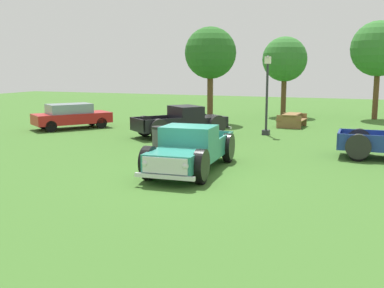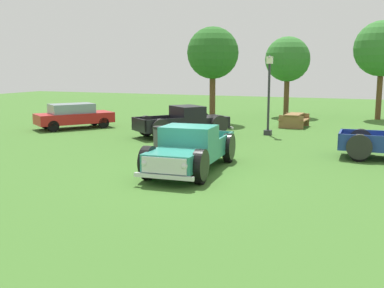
% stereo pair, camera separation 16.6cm
% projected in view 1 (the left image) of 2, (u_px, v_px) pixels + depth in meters
% --- Properties ---
extents(ground_plane, '(80.00, 80.00, 0.00)m').
position_uv_depth(ground_plane, '(188.00, 176.00, 14.97)').
color(ground_plane, '#3D6B28').
extents(pickup_truck_foreground, '(2.26, 5.18, 1.55)m').
position_uv_depth(pickup_truck_foreground, '(189.00, 150.00, 15.31)').
color(pickup_truck_foreground, '#2D8475').
rests_on(pickup_truck_foreground, ground_plane).
extents(pickup_truck_behind_left, '(4.41, 4.96, 1.51)m').
position_uv_depth(pickup_truck_behind_left, '(187.00, 121.00, 23.62)').
color(pickup_truck_behind_left, black).
rests_on(pickup_truck_behind_left, ground_plane).
extents(sedan_distant_a, '(3.86, 4.44, 1.41)m').
position_uv_depth(sedan_distant_a, '(71.00, 116.00, 26.19)').
color(sedan_distant_a, '#B21E1E').
rests_on(sedan_distant_a, ground_plane).
extents(lamp_post_near, '(0.36, 0.36, 4.05)m').
position_uv_depth(lamp_post_near, '(267.00, 94.00, 23.57)').
color(lamp_post_near, '#2D2D33').
rests_on(lamp_post_near, ground_plane).
extents(picnic_table, '(1.57, 1.87, 0.78)m').
position_uv_depth(picnic_table, '(292.00, 119.00, 26.94)').
color(picnic_table, olive).
rests_on(picnic_table, ground_plane).
extents(trash_can, '(0.59, 0.59, 0.95)m').
position_uv_depth(trash_can, '(159.00, 137.00, 19.89)').
color(trash_can, '#4C4C51').
rests_on(trash_can, ground_plane).
extents(oak_tree_east, '(3.62, 3.62, 6.45)m').
position_uv_depth(oak_tree_east, '(379.00, 49.00, 30.26)').
color(oak_tree_east, brown).
rests_on(oak_tree_east, ground_plane).
extents(oak_tree_west, '(3.11, 3.11, 5.55)m').
position_uv_depth(oak_tree_west, '(285.00, 60.00, 32.27)').
color(oak_tree_west, brown).
rests_on(oak_tree_west, ground_plane).
extents(oak_tree_center, '(3.15, 3.15, 5.88)m').
position_uv_depth(oak_tree_center, '(210.00, 53.00, 28.21)').
color(oak_tree_center, brown).
rests_on(oak_tree_center, ground_plane).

